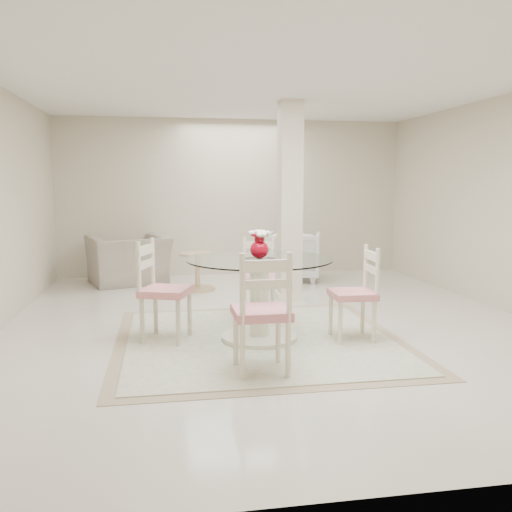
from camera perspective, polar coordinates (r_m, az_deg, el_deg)
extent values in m
plane|color=white|center=(6.28, 1.75, -7.13)|extent=(7.00, 7.00, 0.00)
cube|color=beige|center=(9.53, -2.41, 6.14)|extent=(6.00, 0.02, 2.70)
cube|color=beige|center=(2.75, 16.51, 2.01)|extent=(6.00, 0.02, 2.70)
cube|color=white|center=(6.17, 1.86, 17.89)|extent=(6.00, 7.00, 0.02)
cube|color=beige|center=(7.46, 3.59, 5.71)|extent=(0.30, 0.30, 2.70)
cube|color=tan|center=(5.64, 0.35, -8.83)|extent=(2.91, 2.91, 0.01)
cube|color=beige|center=(5.64, 0.35, -8.75)|extent=(2.66, 2.66, 0.01)
cylinder|color=beige|center=(5.63, 0.35, -8.59)|extent=(0.77, 0.77, 0.06)
cylinder|color=beige|center=(5.53, 0.35, -4.46)|extent=(0.19, 0.19, 0.79)
cylinder|color=beige|center=(5.46, 0.35, -0.57)|extent=(0.32, 0.32, 0.03)
cylinder|color=white|center=(5.46, 0.35, -0.33)|extent=(1.48, 1.48, 0.01)
ellipsoid|color=#AB0518|center=(5.45, 0.35, 0.68)|extent=(0.19, 0.19, 0.18)
cylinder|color=#AB0518|center=(5.43, 0.36, 1.84)|extent=(0.10, 0.10, 0.05)
cylinder|color=#AB0518|center=(5.43, 0.36, 2.23)|extent=(0.16, 0.16, 0.02)
ellipsoid|color=white|center=(5.43, 0.36, 2.50)|extent=(0.11, 0.11, 0.05)
ellipsoid|color=white|center=(5.46, 0.92, 2.37)|extent=(0.11, 0.11, 0.05)
ellipsoid|color=white|center=(5.45, -0.25, 2.41)|extent=(0.11, 0.11, 0.05)
ellipsoid|color=white|center=(5.37, 0.57, 2.23)|extent=(0.11, 0.11, 0.05)
ellipsoid|color=white|center=(5.40, 0.92, 2.40)|extent=(0.11, 0.11, 0.05)
cylinder|color=#ECE4C2|center=(5.79, 7.86, -6.21)|extent=(0.04, 0.04, 0.45)
cylinder|color=#ECE4C2|center=(5.46, 8.85, -7.07)|extent=(0.04, 0.04, 0.45)
cylinder|color=#ECE4C2|center=(5.89, 11.16, -6.04)|extent=(0.04, 0.04, 0.45)
cylinder|color=#ECE4C2|center=(5.57, 12.32, -6.87)|extent=(0.04, 0.04, 0.45)
cube|color=red|center=(5.62, 10.11, -3.99)|extent=(0.44, 0.44, 0.07)
cube|color=#ECE4C2|center=(5.62, 12.07, -0.67)|extent=(0.06, 0.39, 0.52)
cylinder|color=beige|center=(6.34, -1.37, -4.94)|extent=(0.04, 0.04, 0.44)
cylinder|color=beige|center=(6.34, 1.75, -4.95)|extent=(0.04, 0.04, 0.44)
cylinder|color=beige|center=(6.68, -1.25, -4.30)|extent=(0.04, 0.04, 0.44)
cylinder|color=beige|center=(6.67, 1.71, -4.31)|extent=(0.04, 0.04, 0.44)
cube|color=red|center=(6.46, 0.21, -2.42)|extent=(0.49, 0.49, 0.07)
cube|color=beige|center=(6.60, 0.23, 0.61)|extent=(0.38, 0.11, 0.52)
cylinder|color=beige|center=(5.41, -8.20, -7.03)|extent=(0.05, 0.05, 0.48)
cylinder|color=beige|center=(5.76, -7.01, -6.11)|extent=(0.05, 0.05, 0.48)
cylinder|color=beige|center=(5.54, -11.90, -6.78)|extent=(0.05, 0.05, 0.48)
cylinder|color=beige|center=(5.87, -10.52, -5.90)|extent=(0.05, 0.05, 0.48)
cube|color=red|center=(5.58, -9.47, -3.70)|extent=(0.59, 0.59, 0.07)
cube|color=beige|center=(5.60, -11.55, -0.10)|extent=(0.18, 0.41, 0.56)
cylinder|color=#F5E5C9|center=(4.88, 2.35, -8.55)|extent=(0.05, 0.05, 0.49)
cylinder|color=#F5E5C9|center=(4.81, -2.14, -8.77)|extent=(0.05, 0.05, 0.49)
cylinder|color=#F5E5C9|center=(4.52, 3.41, -9.87)|extent=(0.05, 0.05, 0.49)
cylinder|color=#F5E5C9|center=(4.45, -1.45, -10.15)|extent=(0.05, 0.05, 0.49)
cube|color=red|center=(4.59, 0.55, -5.96)|extent=(0.47, 0.47, 0.07)
cube|color=#F5E5C9|center=(4.31, 1.08, -2.03)|extent=(0.42, 0.05, 0.57)
imported|color=#A09284|center=(8.91, -13.25, -0.40)|extent=(1.45, 1.35, 0.77)
imported|color=white|center=(9.07, 3.99, 0.03)|extent=(1.08, 1.09, 0.80)
cylinder|color=tan|center=(8.25, -6.14, -3.43)|extent=(0.52, 0.52, 0.04)
cylinder|color=tan|center=(8.20, -6.17, -1.63)|extent=(0.08, 0.08, 0.50)
cylinder|color=tan|center=(8.17, -6.19, 0.22)|extent=(0.55, 0.55, 0.03)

